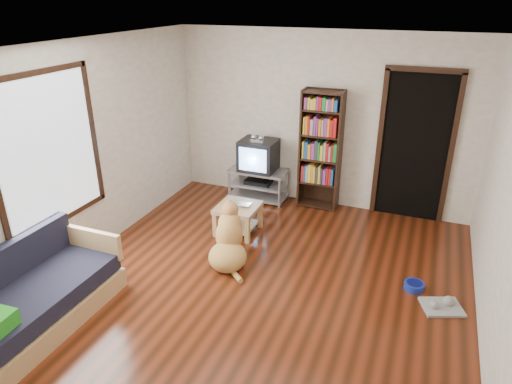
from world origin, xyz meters
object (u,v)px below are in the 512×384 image
at_px(grey_rag, 442,307).
at_px(dog_bowl, 414,286).
at_px(coffee_table, 238,214).
at_px(laptop, 237,206).
at_px(dog, 229,242).
at_px(tv_stand, 258,183).
at_px(sofa, 33,301).
at_px(bookshelf, 321,144).
at_px(crt_tv, 259,154).

bearing_deg(grey_rag, dog_bowl, 140.19).
bearing_deg(coffee_table, grey_rag, -15.66).
height_order(laptop, dog, dog).
bearing_deg(laptop, tv_stand, 92.44).
xyz_separation_m(dog_bowl, sofa, (-3.49, -1.99, 0.22)).
bearing_deg(dog_bowl, bookshelf, 132.09).
xyz_separation_m(laptop, tv_stand, (-0.14, 1.17, -0.14)).
xyz_separation_m(laptop, coffee_table, (-0.00, 0.03, -0.13)).
bearing_deg(tv_stand, dog, -79.62).
height_order(crt_tv, dog, crt_tv).
relative_size(tv_stand, coffee_table, 1.64).
distance_m(laptop, dog_bowl, 2.44).
height_order(crt_tv, coffee_table, crt_tv).
height_order(dog_bowl, dog, dog).
bearing_deg(laptop, bookshelf, 52.83).
bearing_deg(dog, dog_bowl, 6.26).
bearing_deg(crt_tv, dog_bowl, -33.42).
relative_size(grey_rag, bookshelf, 0.22).
bearing_deg(laptop, dog, -78.91).
relative_size(dog_bowl, bookshelf, 0.12).
height_order(tv_stand, sofa, sofa).
bearing_deg(dog_bowl, laptop, 168.82).
xyz_separation_m(laptop, sofa, (-1.12, -2.46, -0.15)).
bearing_deg(coffee_table, bookshelf, 56.83).
height_order(grey_rag, crt_tv, crt_tv).
distance_m(dog_bowl, sofa, 4.02).
height_order(tv_stand, bookshelf, bookshelf).
bearing_deg(crt_tv, grey_rag, -34.15).
bearing_deg(bookshelf, tv_stand, -174.37).
relative_size(grey_rag, sofa, 0.22).
distance_m(tv_stand, crt_tv, 0.47).
xyz_separation_m(tv_stand, dog, (0.34, -1.87, 0.00)).
height_order(sofa, coffee_table, sofa).
relative_size(laptop, grey_rag, 0.86).
relative_size(crt_tv, coffee_table, 1.05).
bearing_deg(crt_tv, tv_stand, -90.00).
height_order(coffee_table, dog, dog).
distance_m(bookshelf, dog, 2.18).
bearing_deg(tv_stand, sofa, -105.02).
distance_m(grey_rag, bookshelf, 2.89).
bearing_deg(crt_tv, dog, -79.73).
bearing_deg(tv_stand, laptop, -82.93).
distance_m(crt_tv, sofa, 3.81).
relative_size(crt_tv, dog, 0.70).
distance_m(laptop, crt_tv, 1.24).
xyz_separation_m(tv_stand, sofa, (-0.97, -3.63, -0.01)).
distance_m(dog_bowl, coffee_table, 2.43).
bearing_deg(grey_rag, sofa, -155.26).
bearing_deg(dog, sofa, -126.86).
relative_size(crt_tv, bookshelf, 0.32).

